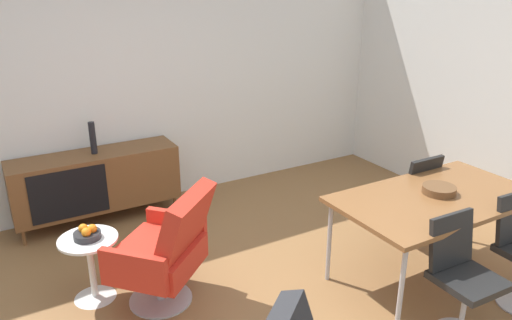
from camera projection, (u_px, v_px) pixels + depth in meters
The scene contains 10 objects.
wall_back at pixel (119, 75), 5.04m from camera, with size 6.80×0.12×2.80m, color white.
sideboard at pixel (96, 180), 4.94m from camera, with size 1.60×0.45×0.72m.
vase_cobalt at pixel (93, 138), 4.80m from camera, with size 0.06×0.06×0.32m.
dining_table at pixel (436, 201), 3.88m from camera, with size 1.60×0.90×0.74m.
wooden_bowl_on_table at pixel (439, 190), 3.91m from camera, with size 0.26×0.26×0.06m, color brown.
dining_chair_front_left at pixel (461, 273), 3.35m from camera, with size 0.41×0.44×0.86m.
dining_chair_back_right at pixel (411, 193), 4.58m from camera, with size 0.40×0.43×0.86m.
lounge_chair_red at pixel (165, 248), 3.66m from camera, with size 0.91×0.91×0.95m.
side_table_round at pixel (91, 261), 3.76m from camera, with size 0.44×0.44×0.52m.
fruit_bowl at pixel (87, 233), 3.68m from camera, with size 0.20×0.20×0.11m.
Camera 1 is at (-1.31, -2.45, 2.36)m, focal length 34.89 mm.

